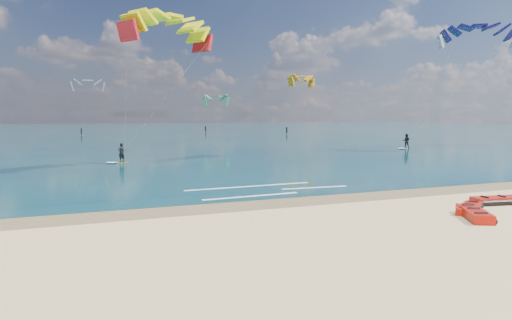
{
  "coord_description": "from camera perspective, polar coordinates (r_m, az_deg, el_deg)",
  "views": [
    {
      "loc": [
        -10.19,
        -17.11,
        4.34
      ],
      "look_at": [
        -0.46,
        8.0,
        1.62
      ],
      "focal_mm": 32.0,
      "sensor_mm": 36.0,
      "label": 1
    }
  ],
  "objects": [
    {
      "name": "shoreline_foam",
      "position": [
        26.13,
        1.22,
        -3.7
      ],
      "size": [
        9.45,
        3.63,
        0.01
      ],
      "color": "white",
      "rests_on": "ground"
    },
    {
      "name": "kitesurfer_far",
      "position": [
        60.36,
        22.43,
        9.25
      ],
      "size": [
        13.8,
        8.18,
        16.47
      ],
      "rotation": [
        0.0,
        0.0,
        -0.21
      ],
      "color": "gold",
      "rests_on": "sea"
    },
    {
      "name": "packed_kite_left",
      "position": [
        22.49,
        25.12,
        -5.91
      ],
      "size": [
        2.67,
        2.27,
        0.38
      ],
      "primitive_type": null,
      "rotation": [
        0.0,
        0.0,
        0.59
      ],
      "color": "red",
      "rests_on": "ground"
    },
    {
      "name": "sea",
      "position": [
        121.62,
        -16.39,
        3.49
      ],
      "size": [
        320.0,
        200.0,
        0.04
      ],
      "primitive_type": "cube",
      "color": "#0A2D3C",
      "rests_on": "ground"
    },
    {
      "name": "packed_kite_right",
      "position": [
        21.29,
        25.62,
        -6.57
      ],
      "size": [
        2.44,
        3.05,
        0.44
      ],
      "primitive_type": null,
      "rotation": [
        0.0,
        0.0,
        1.05
      ],
      "color": "red",
      "rests_on": "ground"
    },
    {
      "name": "wet_sand_strip",
      "position": [
        22.96,
        5.61,
        -5.15
      ],
      "size": [
        320.0,
        2.4,
        0.01
      ],
      "primitive_type": "cube",
      "color": "brown",
      "rests_on": "ground"
    },
    {
      "name": "packed_kite_mid",
      "position": [
        25.11,
        28.09,
        -4.87
      ],
      "size": [
        3.07,
        1.64,
        0.42
      ],
      "primitive_type": null,
      "rotation": [
        0.0,
        0.0,
        -0.17
      ],
      "color": "red",
      "rests_on": "ground"
    },
    {
      "name": "kitesurfer_main",
      "position": [
        40.16,
        -13.56,
        9.88
      ],
      "size": [
        10.94,
        7.26,
        13.94
      ],
      "rotation": [
        0.0,
        0.0,
        0.3
      ],
      "color": "gold",
      "rests_on": "sea"
    },
    {
      "name": "distant_kites",
      "position": [
        101.18,
        -15.21,
        6.26
      ],
      "size": [
        79.38,
        30.34,
        12.3
      ],
      "color": "gray",
      "rests_on": "ground"
    },
    {
      "name": "ground",
      "position": [
        58.18,
        -11.03,
        1.37
      ],
      "size": [
        320.0,
        320.0,
        0.0
      ],
      "primitive_type": "plane",
      "color": "tan",
      "rests_on": "ground"
    }
  ]
}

